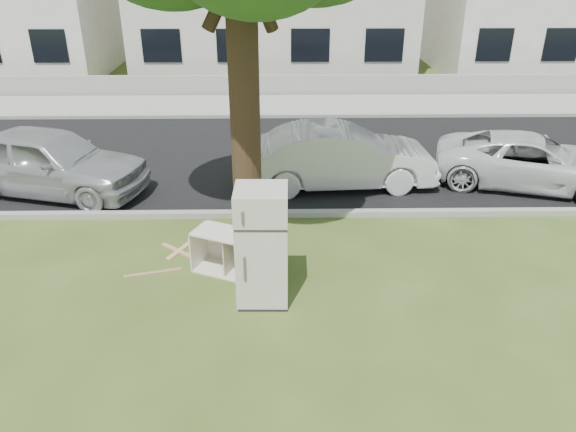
{
  "coord_description": "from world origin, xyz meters",
  "views": [
    {
      "loc": [
        0.21,
        -7.92,
        5.14
      ],
      "look_at": [
        0.35,
        0.6,
        0.92
      ],
      "focal_mm": 35.0,
      "sensor_mm": 36.0,
      "label": 1
    }
  ],
  "objects_px": {
    "cabinet": "(222,251)",
    "car_right": "(531,161)",
    "car_center": "(340,157)",
    "car_left": "(49,161)",
    "fridge": "(262,246)"
  },
  "relations": [
    {
      "from": "fridge",
      "to": "car_center",
      "type": "xyz_separation_m",
      "value": [
        1.65,
        4.54,
        -0.24
      ]
    },
    {
      "from": "fridge",
      "to": "car_left",
      "type": "distance_m",
      "value": 6.42
    },
    {
      "from": "fridge",
      "to": "cabinet",
      "type": "bearing_deg",
      "value": 130.21
    },
    {
      "from": "car_left",
      "to": "car_right",
      "type": "bearing_deg",
      "value": -73.77
    },
    {
      "from": "car_center",
      "to": "car_left",
      "type": "relative_size",
      "value": 0.98
    },
    {
      "from": "car_center",
      "to": "car_right",
      "type": "relative_size",
      "value": 1.01
    },
    {
      "from": "car_center",
      "to": "car_right",
      "type": "distance_m",
      "value": 4.37
    },
    {
      "from": "car_center",
      "to": "fridge",
      "type": "bearing_deg",
      "value": 156.22
    },
    {
      "from": "car_center",
      "to": "cabinet",
      "type": "bearing_deg",
      "value": 143.43
    },
    {
      "from": "cabinet",
      "to": "car_right",
      "type": "bearing_deg",
      "value": 52.09
    },
    {
      "from": "cabinet",
      "to": "car_left",
      "type": "height_order",
      "value": "car_left"
    },
    {
      "from": "fridge",
      "to": "car_left",
      "type": "height_order",
      "value": "fridge"
    },
    {
      "from": "car_left",
      "to": "cabinet",
      "type": "bearing_deg",
      "value": -114.53
    },
    {
      "from": "car_center",
      "to": "car_left",
      "type": "height_order",
      "value": "car_left"
    },
    {
      "from": "car_right",
      "to": "car_left",
      "type": "distance_m",
      "value": 10.84
    }
  ]
}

